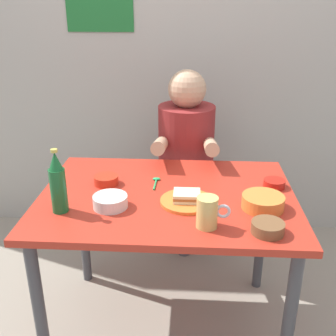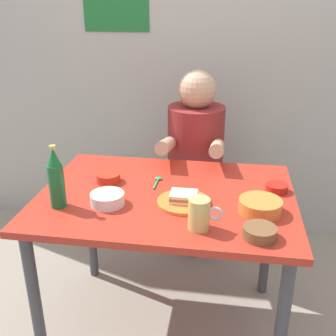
# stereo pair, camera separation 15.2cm
# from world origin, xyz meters

# --- Properties ---
(ground_plane) EXTENTS (6.00, 6.00, 0.00)m
(ground_plane) POSITION_xyz_m (0.00, 0.00, 0.00)
(ground_plane) COLOR gray
(wall_back) EXTENTS (4.40, 0.09, 2.60)m
(wall_back) POSITION_xyz_m (-0.00, 1.05, 1.30)
(wall_back) COLOR #ADA89E
(wall_back) RESTS_ON ground
(dining_table) EXTENTS (1.10, 0.80, 0.74)m
(dining_table) POSITION_xyz_m (0.00, 0.00, 0.65)
(dining_table) COLOR #B72D1E
(dining_table) RESTS_ON ground
(stool) EXTENTS (0.34, 0.34, 0.45)m
(stool) POSITION_xyz_m (0.07, 0.63, 0.35)
(stool) COLOR #4C4C51
(stool) RESTS_ON ground
(person_seated) EXTENTS (0.33, 0.56, 0.72)m
(person_seated) POSITION_xyz_m (0.07, 0.62, 0.77)
(person_seated) COLOR maroon
(person_seated) RESTS_ON stool
(plate_orange) EXTENTS (0.22, 0.22, 0.01)m
(plate_orange) POSITION_xyz_m (0.09, -0.08, 0.75)
(plate_orange) COLOR orange
(plate_orange) RESTS_ON dining_table
(sandwich) EXTENTS (0.11, 0.09, 0.04)m
(sandwich) POSITION_xyz_m (0.09, -0.08, 0.77)
(sandwich) COLOR beige
(sandwich) RESTS_ON plate_orange
(beer_mug) EXTENTS (0.13, 0.08, 0.12)m
(beer_mug) POSITION_xyz_m (0.17, -0.26, 0.80)
(beer_mug) COLOR #D1BC66
(beer_mug) RESTS_ON dining_table
(beer_bottle) EXTENTS (0.06, 0.06, 0.26)m
(beer_bottle) POSITION_xyz_m (-0.41, -0.18, 0.86)
(beer_bottle) COLOR #19602D
(beer_bottle) RESTS_ON dining_table
(soup_bowl_orange) EXTENTS (0.17, 0.17, 0.05)m
(soup_bowl_orange) POSITION_xyz_m (0.39, -0.11, 0.77)
(soup_bowl_orange) COLOR orange
(soup_bowl_orange) RESTS_ON dining_table
(rice_bowl_white) EXTENTS (0.14, 0.14, 0.05)m
(rice_bowl_white) POSITION_xyz_m (-0.22, -0.13, 0.77)
(rice_bowl_white) COLOR silver
(rice_bowl_white) RESTS_ON dining_table
(condiment_bowl_brown) EXTENTS (0.12, 0.12, 0.04)m
(condiment_bowl_brown) POSITION_xyz_m (0.38, -0.29, 0.76)
(condiment_bowl_brown) COLOR brown
(condiment_bowl_brown) RESTS_ON dining_table
(sambal_bowl_red) EXTENTS (0.10, 0.10, 0.03)m
(sambal_bowl_red) POSITION_xyz_m (0.47, 0.10, 0.76)
(sambal_bowl_red) COLOR #B21E14
(sambal_bowl_red) RESTS_ON dining_table
(sauce_bowl_chili) EXTENTS (0.11, 0.11, 0.04)m
(sauce_bowl_chili) POSITION_xyz_m (-0.28, 0.08, 0.76)
(sauce_bowl_chili) COLOR red
(sauce_bowl_chili) RESTS_ON dining_table
(spoon) EXTENTS (0.04, 0.12, 0.01)m
(spoon) POSITION_xyz_m (-0.06, 0.12, 0.75)
(spoon) COLOR #26A559
(spoon) RESTS_ON dining_table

